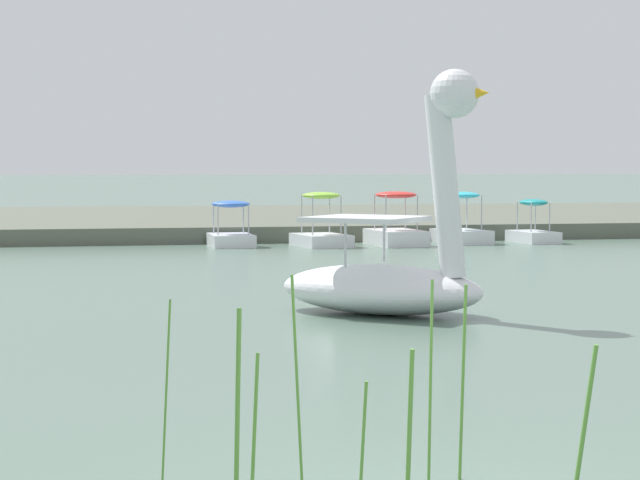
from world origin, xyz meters
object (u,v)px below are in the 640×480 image
pedal_boat_blue (231,231)px  pedal_boat_cyan (461,228)px  pedal_boat_lime (321,230)px  pedal_boat_red (396,229)px  pedal_boat_teal (533,229)px  swan_boat (391,263)px

pedal_boat_blue → pedal_boat_cyan: bearing=0.2°
pedal_boat_lime → pedal_boat_red: size_ratio=0.94×
pedal_boat_cyan → pedal_boat_teal: 2.20m
pedal_boat_red → pedal_boat_lime: bearing=179.3°
swan_boat → pedal_boat_lime: 15.91m
pedal_boat_blue → pedal_boat_teal: (9.10, -0.18, -0.04)m
pedal_boat_lime → pedal_boat_teal: (6.58, 0.35, -0.05)m
pedal_boat_blue → pedal_boat_red: (4.73, -0.56, 0.02)m
swan_boat → pedal_boat_teal: (8.80, 16.11, -0.41)m
pedal_boat_blue → pedal_boat_lime: 2.58m
swan_boat → pedal_boat_red: 16.34m
pedal_boat_blue → pedal_boat_teal: pedal_boat_blue is taller
swan_boat → pedal_boat_teal: 18.36m
pedal_boat_red → pedal_boat_teal: size_ratio=1.21×
swan_boat → pedal_boat_teal: swan_boat is taller
swan_boat → pedal_boat_blue: (-0.31, 16.29, -0.37)m
pedal_boat_lime → pedal_boat_cyan: bearing=7.2°
pedal_boat_blue → pedal_boat_cyan: pedal_boat_cyan is taller
pedal_boat_lime → pedal_boat_red: (2.20, -0.03, 0.00)m
swan_boat → pedal_boat_blue: size_ratio=1.96×
pedal_boat_red → pedal_boat_blue: bearing=173.2°
pedal_boat_blue → pedal_boat_cyan: (6.91, 0.02, 0.03)m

